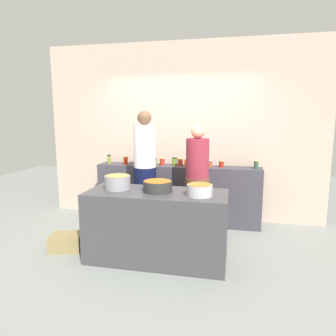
{
  "coord_description": "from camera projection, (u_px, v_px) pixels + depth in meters",
  "views": [
    {
      "loc": [
        0.89,
        -3.76,
        1.75
      ],
      "look_at": [
        0.0,
        0.35,
        1.05
      ],
      "focal_mm": 32.53,
      "sensor_mm": 36.0,
      "label": 1
    }
  ],
  "objects": [
    {
      "name": "ground",
      "position": [
        162.0,
        249.0,
        4.1
      ],
      "size": [
        12.0,
        12.0,
        0.0
      ],
      "primitive_type": "plane",
      "color": "gray"
    },
    {
      "name": "preserve_jar_2",
      "position": [
        148.0,
        161.0,
        5.07
      ],
      "size": [
        0.07,
        0.07,
        0.13
      ],
      "color": "orange",
      "rests_on": "display_shelf"
    },
    {
      "name": "cook_with_tongs",
      "position": [
        145.0,
        178.0,
        4.57
      ],
      "size": [
        0.34,
        0.34,
        1.85
      ],
      "color": "#0E1337",
      "rests_on": "ground"
    },
    {
      "name": "preserve_jar_9",
      "position": [
        210.0,
        163.0,
        4.87
      ],
      "size": [
        0.08,
        0.08,
        0.12
      ],
      "color": "#9A4924",
      "rests_on": "display_shelf"
    },
    {
      "name": "preserve_jar_1",
      "position": [
        126.0,
        160.0,
        5.13
      ],
      "size": [
        0.08,
        0.08,
        0.15
      ],
      "color": "#AD2A0F",
      "rests_on": "display_shelf"
    },
    {
      "name": "preserve_jar_0",
      "position": [
        109.0,
        159.0,
        5.24
      ],
      "size": [
        0.07,
        0.07,
        0.15
      ],
      "color": "olive",
      "rests_on": "display_shelf"
    },
    {
      "name": "prep_table",
      "position": [
        157.0,
        226.0,
        3.74
      ],
      "size": [
        1.7,
        0.7,
        0.86
      ],
      "primitive_type": "cube",
      "color": "#3D3C41",
      "rests_on": "ground"
    },
    {
      "name": "storefront_wall",
      "position": [
        182.0,
        132.0,
        5.25
      ],
      "size": [
        4.8,
        0.12,
        3.0
      ],
      "primitive_type": "cube",
      "color": "#C0A694",
      "rests_on": "ground"
    },
    {
      "name": "preserve_jar_8",
      "position": [
        203.0,
        163.0,
        4.87
      ],
      "size": [
        0.07,
        0.07,
        0.12
      ],
      "color": "red",
      "rests_on": "display_shelf"
    },
    {
      "name": "display_shelf",
      "position": [
        178.0,
        194.0,
        5.08
      ],
      "size": [
        2.7,
        0.36,
        0.96
      ],
      "primitive_type": "cube",
      "color": "#3C3943",
      "rests_on": "ground"
    },
    {
      "name": "cooking_pot_left",
      "position": [
        118.0,
        182.0,
        3.81
      ],
      "size": [
        0.32,
        0.32,
        0.17
      ],
      "color": "gray",
      "rests_on": "prep_table"
    },
    {
      "name": "preserve_jar_7",
      "position": [
        186.0,
        162.0,
        4.97
      ],
      "size": [
        0.07,
        0.07,
        0.12
      ],
      "color": "orange",
      "rests_on": "display_shelf"
    },
    {
      "name": "preserve_jar_5",
      "position": [
        174.0,
        162.0,
        5.02
      ],
      "size": [
        0.08,
        0.08,
        0.13
      ],
      "color": "#5D8C27",
      "rests_on": "display_shelf"
    },
    {
      "name": "preserve_jar_11",
      "position": [
        256.0,
        164.0,
        4.69
      ],
      "size": [
        0.07,
        0.07,
        0.14
      ],
      "color": "#2B4C32",
      "rests_on": "display_shelf"
    },
    {
      "name": "preserve_jar_6",
      "position": [
        180.0,
        162.0,
        5.0
      ],
      "size": [
        0.09,
        0.09,
        0.13
      ],
      "color": "#A93525",
      "rests_on": "display_shelf"
    },
    {
      "name": "bread_crate",
      "position": [
        66.0,
        242.0,
        4.06
      ],
      "size": [
        0.47,
        0.39,
        0.21
      ],
      "primitive_type": "cube",
      "rotation": [
        0.0,
        0.0,
        0.24
      ],
      "color": "olive",
      "rests_on": "ground"
    },
    {
      "name": "preserve_jar_10",
      "position": [
        221.0,
        164.0,
        4.85
      ],
      "size": [
        0.08,
        0.08,
        0.11
      ],
      "color": "#A42317",
      "rests_on": "display_shelf"
    },
    {
      "name": "preserve_jar_3",
      "position": [
        155.0,
        162.0,
        5.01
      ],
      "size": [
        0.08,
        0.08,
        0.11
      ],
      "color": "olive",
      "rests_on": "display_shelf"
    },
    {
      "name": "preserve_jar_4",
      "position": [
        162.0,
        161.0,
        5.06
      ],
      "size": [
        0.08,
        0.08,
        0.13
      ],
      "color": "#B22C23",
      "rests_on": "display_shelf"
    },
    {
      "name": "cook_in_cap",
      "position": [
        197.0,
        188.0,
        4.38
      ],
      "size": [
        0.34,
        0.34,
        1.65
      ],
      "color": "brown",
      "rests_on": "ground"
    },
    {
      "name": "cooking_pot_center",
      "position": [
        158.0,
        186.0,
        3.68
      ],
      "size": [
        0.35,
        0.35,
        0.13
      ],
      "color": "#2D2D2D",
      "rests_on": "prep_table"
    },
    {
      "name": "cooking_pot_right",
      "position": [
        200.0,
        190.0,
        3.48
      ],
      "size": [
        0.29,
        0.29,
        0.14
      ],
      "color": "#B7B7BC",
      "rests_on": "prep_table"
    }
  ]
}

